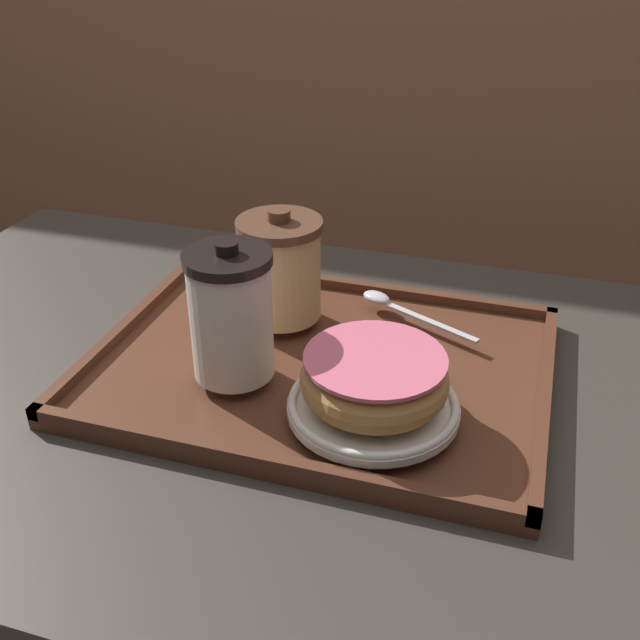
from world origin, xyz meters
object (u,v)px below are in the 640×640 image
Objects in this scene: donut_chocolate_glazed at (374,378)px; coffee_cup_rear at (280,268)px; coffee_cup_front at (231,314)px; spoon at (393,305)px.

coffee_cup_rear is at bearing 134.31° from donut_chocolate_glazed.
coffee_cup_front is at bearing 171.24° from donut_chocolate_glazed.
spoon is (-0.02, 0.19, -0.03)m from donut_chocolate_glazed.
spoon is (0.12, 0.17, -0.06)m from coffee_cup_front.
coffee_cup_front is 0.22m from spoon.
donut_chocolate_glazed is (0.15, -0.02, -0.03)m from coffee_cup_front.
coffee_cup_rear is 0.20m from donut_chocolate_glazed.
coffee_cup_rear is at bearing 47.85° from spoon.
spoon is at bearing 97.23° from donut_chocolate_glazed.
coffee_cup_front reaches higher than spoon.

